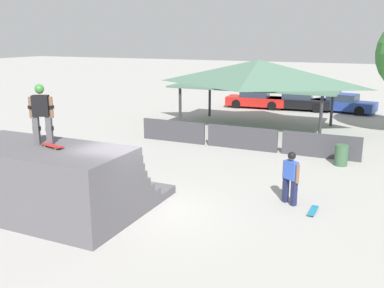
% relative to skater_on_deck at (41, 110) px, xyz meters
% --- Properties ---
extents(ground_plane, '(160.00, 160.00, 0.00)m').
position_rel_skater_on_deck_xyz_m(ground_plane, '(2.39, 0.95, -3.06)').
color(ground_plane, '#A3A09B').
extents(quarter_pipe_ramp, '(5.39, 4.46, 2.07)m').
position_rel_skater_on_deck_xyz_m(quarter_pipe_ramp, '(-0.03, 0.13, -2.14)').
color(quarter_pipe_ramp, '#565459').
rests_on(quarter_pipe_ramp, ground).
extents(skater_on_deck, '(0.73, 0.47, 1.73)m').
position_rel_skater_on_deck_xyz_m(skater_on_deck, '(0.00, 0.00, 0.00)').
color(skater_on_deck, '#4C4C51').
rests_on(skater_on_deck, quarter_pipe_ramp).
extents(skateboard_on_deck, '(0.86, 0.39, 0.09)m').
position_rel_skater_on_deck_xyz_m(skateboard_on_deck, '(0.48, -0.16, -0.94)').
color(skateboard_on_deck, green).
rests_on(skateboard_on_deck, quarter_pipe_ramp).
extents(bystander_walking, '(0.61, 0.45, 1.68)m').
position_rel_skater_on_deck_xyz_m(bystander_walking, '(6.34, 3.64, -2.08)').
color(bystander_walking, '#1E2347').
rests_on(bystander_walking, ground).
extents(skateboard_on_ground, '(0.22, 0.79, 0.09)m').
position_rel_skater_on_deck_xyz_m(skateboard_on_ground, '(7.14, 3.25, -3.01)').
color(skateboard_on_ground, green).
rests_on(skateboard_on_ground, ground).
extents(barrier_fence, '(10.45, 0.12, 1.05)m').
position_rel_skater_on_deck_xyz_m(barrier_fence, '(2.87, 9.45, -2.54)').
color(barrier_fence, '#3D3D42').
rests_on(barrier_fence, ground).
extents(pavilion_shelter, '(9.02, 5.14, 3.85)m').
position_rel_skater_on_deck_xyz_m(pavilion_shelter, '(2.11, 14.50, 0.02)').
color(pavilion_shelter, '#2D2D33').
rests_on(pavilion_shelter, ground).
extents(trash_bin, '(0.52, 0.52, 0.85)m').
position_rel_skater_on_deck_xyz_m(trash_bin, '(7.35, 8.62, -2.64)').
color(trash_bin, '#385B3D').
rests_on(trash_bin, ground).
extents(parked_car_red, '(4.38, 2.03, 1.27)m').
position_rel_skater_on_deck_xyz_m(parked_car_red, '(0.04, 21.33, -2.46)').
color(parked_car_red, red).
rests_on(parked_car_red, ground).
extents(parked_car_black, '(4.42, 2.00, 1.27)m').
position_rel_skater_on_deck_xyz_m(parked_car_black, '(3.08, 21.64, -2.46)').
color(parked_car_black, black).
rests_on(parked_car_black, ground).
extents(parked_car_blue, '(4.36, 2.41, 1.27)m').
position_rel_skater_on_deck_xyz_m(parked_car_blue, '(6.12, 21.93, -2.46)').
color(parked_car_blue, navy).
rests_on(parked_car_blue, ground).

